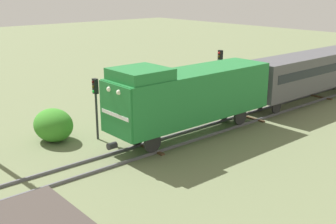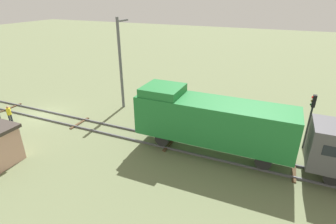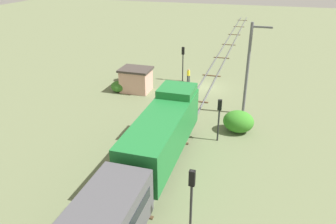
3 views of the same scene
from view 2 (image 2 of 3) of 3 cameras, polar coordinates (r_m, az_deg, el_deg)
The scene contains 8 objects.
ground_plane at distance 28.48m, azimuth -25.51°, elevation -0.65°, with size 162.50×162.50×0.00m, color #66704C.
railway_track at distance 28.45m, azimuth -25.54°, elevation -0.52°, with size 2.40×108.33×0.16m.
locomotive at distance 18.78m, azimuth 9.16°, elevation -1.61°, with size 2.90×11.60×4.60m.
traffic_signal_mid at distance 23.08m, azimuth 0.67°, elevation 3.36°, with size 0.32×0.34×3.75m.
traffic_signal_far at distance 21.73m, azimuth 28.71°, elevation -0.05°, with size 0.32×0.34×4.35m.
worker_near_track at distance 27.83m, azimuth -31.31°, elevation -0.21°, with size 0.38×0.38×1.70m.
catenary_mast at distance 26.64m, azimuth -10.27°, elevation 10.60°, with size 1.94×0.28×8.97m.
bush_near at distance 25.76m, azimuth -2.41°, elevation 1.70°, with size 2.71×2.22×1.97m, color #378226.
Camera 2 is at (16.48, 20.52, 10.90)m, focal length 28.00 mm.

